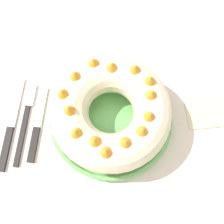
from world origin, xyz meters
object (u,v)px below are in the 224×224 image
at_px(bundt_cake, 112,112).
at_px(cake_knife, 37,129).
at_px(napkin, 211,111).
at_px(serving_knife, 10,129).
at_px(serving_dish, 112,119).
at_px(fork, 26,117).

xyz_separation_m(bundt_cake, cake_knife, (-0.18, -0.04, -0.06)).
relative_size(bundt_cake, cake_knife, 1.44).
relative_size(cake_knife, napkin, 1.51).
bearing_deg(serving_knife, serving_dish, 6.21).
bearing_deg(serving_dish, cake_knife, -167.55).
height_order(bundt_cake, cake_knife, bundt_cake).
bearing_deg(cake_knife, fork, 139.10).
distance_m(serving_dish, fork, 0.21).
distance_m(serving_dish, bundt_cake, 0.06).
height_order(cake_knife, napkin, cake_knife).
relative_size(serving_dish, cake_knife, 1.57).
distance_m(serving_dish, serving_knife, 0.25).
relative_size(serving_dish, fork, 1.41).
xyz_separation_m(serving_dish, fork, (-0.21, -0.01, -0.01)).
bearing_deg(bundt_cake, serving_knife, -169.38).
bearing_deg(fork, serving_dish, 9.00).
bearing_deg(cake_knife, serving_knife, -175.84).
distance_m(fork, napkin, 0.46).
bearing_deg(serving_dish, napkin, 11.13).
distance_m(bundt_cake, cake_knife, 0.20).
relative_size(serving_knife, napkin, 1.89).
height_order(serving_knife, napkin, serving_knife).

